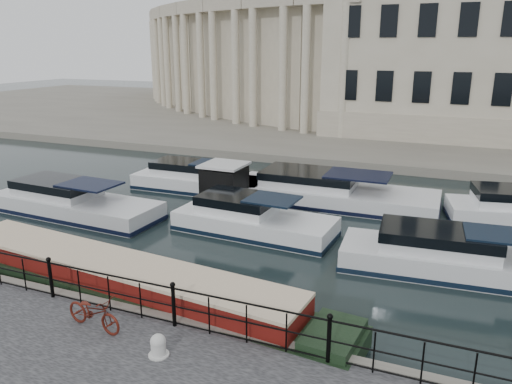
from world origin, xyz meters
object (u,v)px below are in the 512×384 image
Objects in this scene: bicycle at (94,312)px; harbour_hut at (225,187)px; narrowboat at (117,285)px; mooring_bollard at (158,346)px.

bicycle is 11.88m from harbour_hut.
narrowboat is at bearing -83.90° from harbour_hut.
harbour_hut is (-4.14, 12.07, 0.15)m from mooring_bollard.
narrowboat is at bearing 34.47° from bicycle.
mooring_bollard is 0.04× the size of narrowboat.
narrowboat is at bearing 139.91° from mooring_bollard.
narrowboat reaches higher than mooring_bollard.
mooring_bollard is at bearing -91.82° from bicycle.
bicycle is 0.64× the size of harbour_hut.
bicycle is 0.11× the size of narrowboat.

